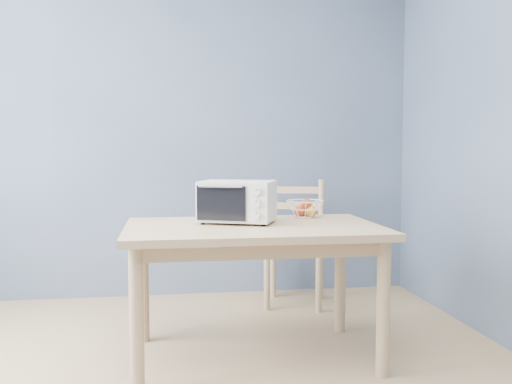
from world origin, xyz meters
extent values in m
cube|color=slate|center=(0.00, 2.25, 1.30)|extent=(4.00, 0.01, 2.60)
cube|color=tan|center=(0.50, 0.78, 0.73)|extent=(1.40, 0.90, 0.04)
cylinder|color=tan|center=(-0.12, 0.41, 0.35)|extent=(0.07, 0.07, 0.71)
cylinder|color=tan|center=(1.12, 0.41, 0.35)|extent=(0.07, 0.07, 0.71)
cylinder|color=tan|center=(-0.12, 1.15, 0.35)|extent=(0.07, 0.07, 0.71)
cylinder|color=tan|center=(1.12, 1.15, 0.35)|extent=(0.07, 0.07, 0.71)
cube|color=silver|center=(0.43, 0.88, 0.88)|extent=(0.48, 0.40, 0.23)
cube|color=black|center=(0.38, 0.90, 0.88)|extent=(0.33, 0.32, 0.18)
cube|color=black|center=(0.33, 0.77, 0.88)|extent=(0.26, 0.11, 0.19)
cylinder|color=silver|center=(0.32, 0.76, 0.97)|extent=(0.23, 0.10, 0.01)
cube|color=silver|center=(0.52, 0.70, 0.88)|extent=(0.11, 0.05, 0.21)
cylinder|color=black|center=(0.23, 0.85, 0.76)|extent=(0.02, 0.02, 0.01)
cylinder|color=black|center=(0.55, 0.72, 0.76)|extent=(0.02, 0.02, 0.01)
cylinder|color=black|center=(0.31, 1.04, 0.76)|extent=(0.02, 0.02, 0.01)
cylinder|color=black|center=(0.63, 0.92, 0.76)|extent=(0.02, 0.02, 0.01)
cylinder|color=silver|center=(0.51, 0.69, 0.94)|extent=(0.04, 0.03, 0.04)
cylinder|color=silver|center=(0.51, 0.69, 0.88)|extent=(0.04, 0.03, 0.04)
cylinder|color=silver|center=(0.51, 0.69, 0.81)|extent=(0.04, 0.03, 0.04)
torus|color=white|center=(0.87, 1.08, 0.85)|extent=(0.27, 0.27, 0.01)
torus|color=white|center=(0.87, 1.08, 0.80)|extent=(0.21, 0.21, 0.01)
torus|color=white|center=(0.87, 1.08, 0.76)|extent=(0.13, 0.13, 0.01)
sphere|color=red|center=(0.84, 1.08, 0.79)|extent=(0.07, 0.07, 0.07)
sphere|color=orange|center=(0.91, 1.06, 0.79)|extent=(0.07, 0.07, 0.07)
sphere|color=tan|center=(0.88, 1.12, 0.79)|extent=(0.07, 0.07, 0.07)
sphere|color=red|center=(0.88, 1.07, 0.84)|extent=(0.07, 0.07, 0.07)
cube|color=tan|center=(0.98, 1.81, 0.48)|extent=(0.55, 0.55, 0.03)
cylinder|color=tan|center=(0.74, 1.69, 0.23)|extent=(0.05, 0.05, 0.47)
cylinder|color=tan|center=(1.10, 1.58, 0.23)|extent=(0.05, 0.05, 0.47)
cylinder|color=tan|center=(0.85, 2.05, 0.23)|extent=(0.05, 0.05, 0.47)
cylinder|color=tan|center=(1.21, 1.94, 0.23)|extent=(0.05, 0.05, 0.47)
cylinder|color=tan|center=(0.85, 2.05, 0.70)|extent=(0.05, 0.05, 0.47)
cylinder|color=tan|center=(1.21, 1.94, 0.70)|extent=(0.05, 0.05, 0.47)
cube|color=tan|center=(1.03, 1.99, 0.60)|extent=(0.36, 0.13, 0.05)
cube|color=tan|center=(1.03, 1.99, 0.73)|extent=(0.36, 0.13, 0.05)
cube|color=tan|center=(1.03, 1.99, 0.85)|extent=(0.36, 0.13, 0.05)
camera|label=1|loc=(0.04, -2.32, 1.17)|focal=40.00mm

